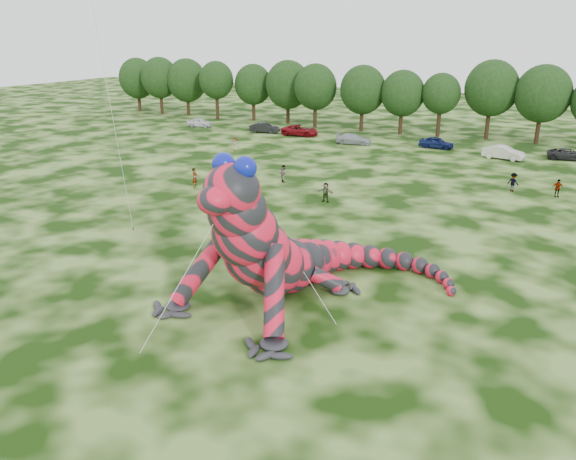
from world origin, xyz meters
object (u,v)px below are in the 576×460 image
Objects in this scene: tree_7 at (362,98)px; tree_8 at (402,102)px; tree_4 at (253,92)px; tree_10 at (490,100)px; car_1 at (264,128)px; tree_9 at (440,105)px; tree_11 at (541,105)px; spectator_0 at (195,178)px; spectator_4 at (235,144)px; car_5 at (504,153)px; inflatable_gecko at (286,218)px; car_4 at (437,142)px; car_3 at (353,139)px; spectator_3 at (558,188)px; tree_1 at (160,86)px; spectator_5 at (326,192)px; spectator_1 at (284,173)px; tree_3 at (217,90)px; tree_6 at (315,96)px; spectator_2 at (513,182)px; car_2 at (300,130)px; tree_5 at (288,92)px; tree_2 at (187,87)px; car_0 at (200,123)px; car_6 at (568,154)px.

tree_7 is 5.87m from tree_8.
tree_10 is (37.04, -0.13, 0.72)m from tree_4.
car_1 is (-17.88, -7.96, -3.76)m from tree_8.
tree_9 reaches higher than car_1.
tree_11 reaches higher than spectator_0.
car_5 is at bearing 9.58° from spectator_4.
inflatable_gecko is at bearing -179.01° from car_5.
tree_8 is at bearing 42.22° from car_4.
car_3 is 2.85× the size of spectator_3.
tree_8 is (44.14, -1.07, -0.43)m from tree_1.
car_4 is 28.28m from spectator_5.
spectator_1 is (42.04, -32.94, -4.06)m from tree_1.
spectator_0 is at bearing 147.30° from car_5.
car_3 is at bearing 34.47° from spectator_4.
tree_6 reaches higher than tree_3.
tree_10 is 44.28m from spectator_0.
car_3 is 2.69× the size of spectator_2.
tree_1 is 1.10× the size of tree_8.
spectator_3 is at bearing -120.88° from car_2.
car_3 is (-21.17, -11.52, -4.36)m from tree_11.
spectator_4 is (-14.52, -21.10, -3.67)m from tree_8.
spectator_2 is (36.05, -17.23, 0.15)m from car_1.
inflatable_gecko is 10.47× the size of spectator_3.
tree_5 is 36.91m from tree_11.
tree_2 is 44.11m from tree_9.
tree_3 is at bearing 4.56° from car_0.
tree_11 reaches higher than tree_2.
spectator_3 is (10.28, -26.98, -4.44)m from tree_10.
tree_8 reaches higher than spectator_0.
tree_3 is 0.94× the size of tree_11.
tree_7 is at bearing -81.93° from car_0.
tree_10 reaches higher than tree_3.
tree_8 is at bearing 62.67° from car_6.
car_1 is 0.94× the size of car_5.
tree_5 is at bearing 69.42° from car_6.
tree_4 is 0.95× the size of tree_6.
tree_3 is 55.87m from spectator_2.
tree_5 is 5.68× the size of spectator_2.
tree_6 is at bearing -1.21° from tree_3.
inflatable_gecko reaches higher than car_4.
spectator_0 is 1.09× the size of spectator_2.
spectator_0 is (-5.30, -27.33, 0.27)m from car_3.
tree_9 reaches higher than spectator_2.
tree_10 reaches higher than car_1.
car_3 is at bearing -107.09° from tree_8.
spectator_1 is (12.43, -10.77, 0.04)m from spectator_4.
car_4 is 2.55× the size of spectator_5.
tree_6 is at bearing -175.66° from tree_10.
spectator_1 is at bearing 175.97° from spectator_3.
spectator_4 is at bearing 8.22° from spectator_0.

